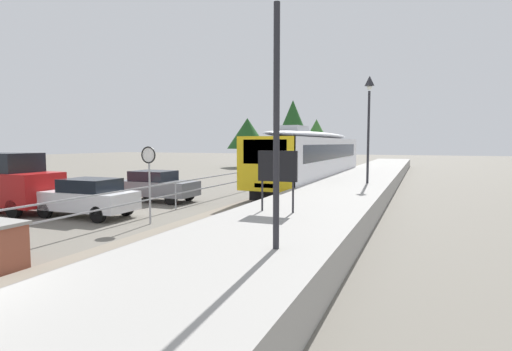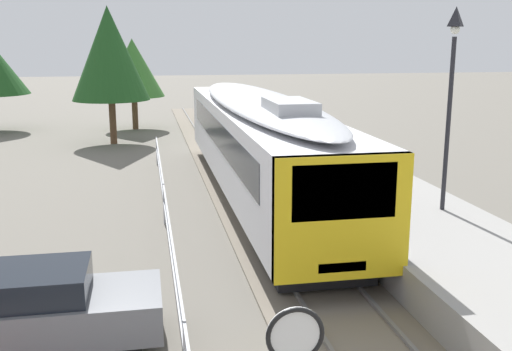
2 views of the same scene
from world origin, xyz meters
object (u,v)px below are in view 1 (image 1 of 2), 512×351
commuter_train (314,155)px  speed_limit_sign (149,165)px  parked_van_red (4,182)px  platform_notice_board (278,168)px  platform_lamp_near_end (277,51)px  parked_hatchback_grey (157,186)px  platform_lamp_mid_platform (369,109)px  parked_hatchback_white (87,197)px

commuter_train → speed_limit_sign: size_ratio=6.44×
speed_limit_sign → parked_van_red: (-7.34, -0.19, -0.83)m
commuter_train → platform_notice_board: size_ratio=10.04×
parked_van_red → platform_lamp_near_end: bearing=-17.8°
speed_limit_sign → platform_notice_board: bearing=-7.8°
parked_van_red → parked_hatchback_grey: size_ratio=1.23×
platform_lamp_mid_platform → platform_notice_board: bearing=-98.0°
commuter_train → platform_notice_board: commuter_train is taller
parked_van_red → platform_notice_board: bearing=-2.4°
speed_limit_sign → parked_hatchback_white: size_ratio=0.70×
parked_hatchback_white → parked_hatchback_grey: 4.68m
commuter_train → speed_limit_sign: 14.45m
platform_lamp_near_end → speed_limit_sign: 8.36m
platform_lamp_mid_platform → platform_notice_board: platform_lamp_mid_platform is taller
platform_lamp_near_end → parked_van_red: 14.91m
platform_lamp_mid_platform → parked_hatchback_white: platform_lamp_mid_platform is taller
speed_limit_sign → platform_lamp_mid_platform: bearing=54.3°
platform_lamp_near_end → parked_hatchback_white: 11.48m
parked_hatchback_grey → parked_van_red: bearing=-128.6°
speed_limit_sign → parked_hatchback_grey: speed_limit_sign is taller
commuter_train → platform_lamp_near_end: bearing=-77.7°
parked_hatchback_white → parked_hatchback_grey: (-0.11, 4.68, 0.00)m
platform_notice_board → parked_van_red: size_ratio=0.37×
speed_limit_sign → parked_hatchback_white: bearing=176.2°
commuter_train → platform_lamp_mid_platform: size_ratio=3.38×
platform_lamp_mid_platform → parked_van_red: (-13.84, -9.24, -3.33)m
platform_lamp_near_end → platform_notice_board: platform_lamp_near_end is taller
commuter_train → platform_notice_board: (2.76, -14.97, 0.05)m
platform_notice_board → parked_hatchback_white: 8.47m
speed_limit_sign → parked_hatchback_grey: 6.04m
parked_hatchback_white → parked_van_red: size_ratio=0.82×
parked_hatchback_white → parked_van_red: 4.21m
speed_limit_sign → parked_hatchback_white: 3.45m
parked_hatchback_grey → platform_notice_board: bearing=-33.6°
platform_notice_board → commuter_train: bearing=100.5°
platform_lamp_near_end → parked_van_red: platform_lamp_near_end is taller
speed_limit_sign → parked_hatchback_white: (-3.18, 0.21, -1.33)m
commuter_train → speed_limit_sign: commuter_train is taller
speed_limit_sign → parked_van_red: 7.39m
platform_lamp_near_end → platform_lamp_mid_platform: size_ratio=1.00×
platform_lamp_near_end → parked_hatchback_white: (-9.67, 4.85, -3.83)m
speed_limit_sign → parked_hatchback_grey: (-3.29, 4.89, -1.33)m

